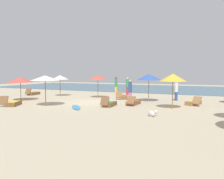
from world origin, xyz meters
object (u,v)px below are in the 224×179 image
at_px(lounger_3, 133,103).
at_px(dog, 152,113).
at_px(lounger_1, 194,103).
at_px(umbrella_3, 98,77).
at_px(umbrella_7, 45,78).
at_px(umbrella_4, 149,77).
at_px(lounger_5, 33,93).
at_px(lounger_0, 109,104).
at_px(lounger_2, 124,97).
at_px(umbrella_5, 173,77).
at_px(umbrella_0, 20,80).
at_px(surfboard, 76,107).
at_px(person_3, 176,90).
at_px(person_4, 128,86).
at_px(person_0, 130,90).
at_px(lounger_4, 13,103).
at_px(umbrella_1, 60,77).
at_px(person_2, 116,85).

bearing_deg(lounger_3, dog, -57.97).
bearing_deg(lounger_1, umbrella_3, 171.64).
bearing_deg(umbrella_7, umbrella_4, 41.99).
height_order(umbrella_7, lounger_5, umbrella_7).
distance_m(lounger_0, lounger_5, 11.48).
bearing_deg(lounger_2, lounger_3, -58.11).
bearing_deg(umbrella_5, lounger_2, 141.88).
bearing_deg(dog, lounger_0, 146.23).
bearing_deg(umbrella_3, umbrella_0, -138.42).
bearing_deg(umbrella_3, surfboard, -76.33).
distance_m(lounger_0, person_3, 6.53).
bearing_deg(person_4, umbrella_5, -51.81).
bearing_deg(lounger_5, person_3, 5.03).
bearing_deg(lounger_1, lounger_0, -149.83).
bearing_deg(umbrella_3, person_0, -21.82).
distance_m(person_3, surfboard, 8.85).
xyz_separation_m(umbrella_4, person_0, (-1.34, -0.79, -1.09)).
bearing_deg(person_3, surfboard, -129.53).
bearing_deg(lounger_1, lounger_4, -153.96).
xyz_separation_m(umbrella_3, surfboard, (1.45, -5.95, -1.89)).
distance_m(umbrella_0, lounger_3, 9.86).
relative_size(umbrella_1, umbrella_5, 0.91).
bearing_deg(umbrella_7, lounger_1, 26.98).
distance_m(umbrella_5, lounger_1, 3.31).
height_order(lounger_2, surfboard, lounger_2).
relative_size(umbrella_7, person_0, 1.21).
distance_m(umbrella_1, person_0, 8.10).
xyz_separation_m(umbrella_4, lounger_3, (-0.53, -2.36, -1.84)).
bearing_deg(lounger_0, person_3, 54.01).
bearing_deg(umbrella_1, person_4, 34.96).
relative_size(umbrella_0, person_0, 1.23).
bearing_deg(lounger_2, person_3, 8.89).
bearing_deg(person_4, lounger_2, -74.74).
height_order(lounger_0, person_4, person_4).
bearing_deg(person_2, umbrella_0, -120.95).
height_order(lounger_1, person_2, person_2).
xyz_separation_m(umbrella_4, lounger_2, (-2.53, 0.85, -1.84)).
distance_m(lounger_5, person_4, 10.06).
relative_size(umbrella_7, surfboard, 1.06).
bearing_deg(lounger_3, umbrella_5, -12.78).
bearing_deg(umbrella_7, lounger_0, 22.59).
xyz_separation_m(lounger_5, person_2, (7.62, 4.54, 0.83)).
height_order(umbrella_1, person_2, umbrella_1).
distance_m(lounger_2, person_2, 4.74).
bearing_deg(person_2, lounger_3, -58.11).
distance_m(lounger_4, surfboard, 4.76).
bearing_deg(umbrella_7, lounger_3, 29.20).
bearing_deg(lounger_5, surfboard, -31.54).
distance_m(umbrella_5, umbrella_7, 8.82).
distance_m(dog, surfboard, 5.58).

